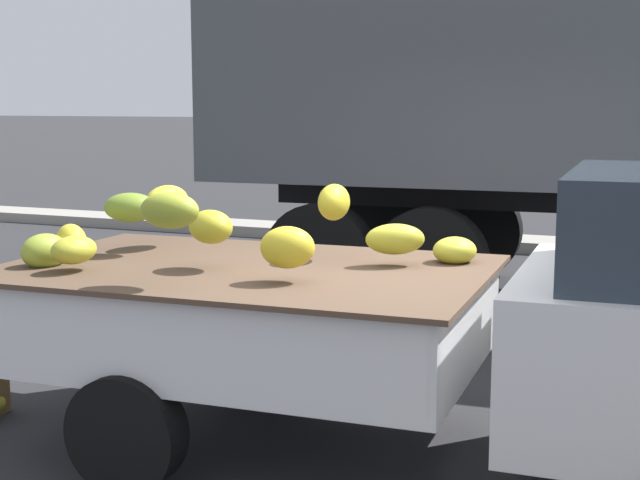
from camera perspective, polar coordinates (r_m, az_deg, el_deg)
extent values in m
plane|color=#28282B|center=(5.52, 7.33, -13.02)|extent=(220.00, 220.00, 0.00)
cube|color=gray|center=(12.84, 16.43, -0.48)|extent=(80.00, 0.80, 0.16)
cube|color=white|center=(5.43, -4.60, -6.89)|extent=(2.74, 1.84, 0.08)
cube|color=white|center=(6.12, -1.37, -2.60)|extent=(2.67, 0.17, 0.44)
cube|color=white|center=(4.64, -8.96, -6.33)|extent=(2.67, 0.17, 0.44)
cube|color=white|center=(4.98, 9.27, -5.33)|extent=(0.13, 1.72, 0.44)
cube|color=white|center=(6.02, -16.06, -3.12)|extent=(0.13, 1.72, 0.44)
cube|color=#B21914|center=(6.15, -1.27, -2.91)|extent=(2.56, 0.13, 0.07)
cube|color=brown|center=(5.32, -4.67, -1.80)|extent=(2.87, 1.96, 0.03)
ellipsoid|color=#94A22C|center=(4.75, -9.41, 1.85)|extent=(0.33, 0.22, 0.19)
ellipsoid|color=#94A832|center=(5.54, -16.88, -0.68)|extent=(0.29, 0.34, 0.21)
ellipsoid|color=olive|center=(5.80, -11.80, 2.01)|extent=(0.39, 0.32, 0.18)
ellipsoid|color=gold|center=(5.30, -15.17, -0.60)|extent=(0.24, 0.32, 0.16)
ellipsoid|color=gold|center=(4.80, -2.05, -0.47)|extent=(0.34, 0.29, 0.23)
ellipsoid|color=gold|center=(5.48, 0.88, 2.39)|extent=(0.24, 0.34, 0.22)
ellipsoid|color=gold|center=(5.47, 8.44, -0.65)|extent=(0.34, 0.35, 0.16)
ellipsoid|color=gold|center=(5.21, -6.87, 0.83)|extent=(0.37, 0.34, 0.19)
ellipsoid|color=gold|center=(5.30, 4.73, 0.06)|extent=(0.40, 0.33, 0.18)
ellipsoid|color=gold|center=(6.04, -9.56, 2.43)|extent=(0.24, 0.38, 0.21)
ellipsoid|color=yellow|center=(5.72, -15.34, -0.11)|extent=(0.33, 0.32, 0.22)
cylinder|color=black|center=(6.35, -4.04, -7.02)|extent=(0.65, 0.23, 0.64)
cylinder|color=black|center=(4.96, -12.05, -11.74)|extent=(0.65, 0.23, 0.64)
cylinder|color=black|center=(10.82, 9.68, 0.58)|extent=(1.10, 0.36, 1.08)
cylinder|color=black|center=(8.50, 6.92, -1.55)|extent=(1.10, 0.36, 1.08)
cylinder|color=black|center=(11.05, 4.16, 0.84)|extent=(1.10, 0.36, 1.08)
cylinder|color=black|center=(8.79, 0.03, -1.15)|extent=(1.10, 0.36, 1.08)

